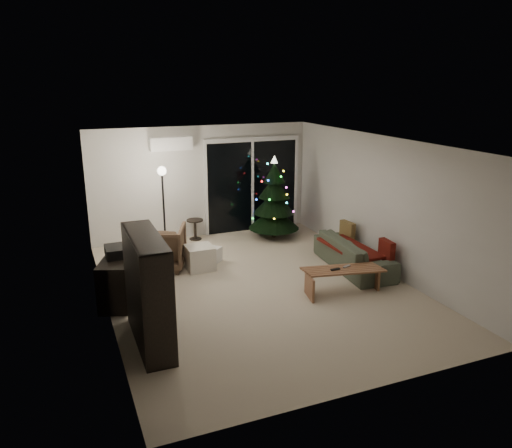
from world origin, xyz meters
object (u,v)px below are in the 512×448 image
Objects in this scene: bookshelf at (134,293)px; christmas_tree at (274,197)px; media_cabinet at (120,278)px; coffee_table at (342,280)px; sofa at (354,253)px; armchair at (161,247)px.

bookshelf is 0.82× the size of christmas_tree.
bookshelf is 1.26× the size of media_cabinet.
media_cabinet is at bearing 174.34° from coffee_table.
coffee_table is at bearing -93.17° from christmas_tree.
bookshelf is 0.77× the size of sofa.
christmas_tree reaches higher than bookshelf.
armchair is at bearing 73.37° from media_cabinet.
bookshelf is 3.58m from coffee_table.
bookshelf is 5.22m from christmas_tree.
armchair reaches higher than coffee_table.
christmas_tree reaches higher than armchair.
armchair is 0.69× the size of coffee_table.
armchair is at bearing -161.08° from christmas_tree.
sofa is 1.07× the size of christmas_tree.
media_cabinet is at bearing -149.79° from christmas_tree.
christmas_tree is (3.69, 2.15, 0.55)m from media_cabinet.
sofa is (4.30, -0.21, -0.09)m from media_cabinet.
bookshelf is at bearing 112.03° from sofa.
bookshelf reaches higher than media_cabinet.
coffee_table is at bearing 3.39° from media_cabinet.
sofa is (4.30, 1.33, -0.47)m from bookshelf.
sofa is at bearing -75.54° from christmas_tree.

